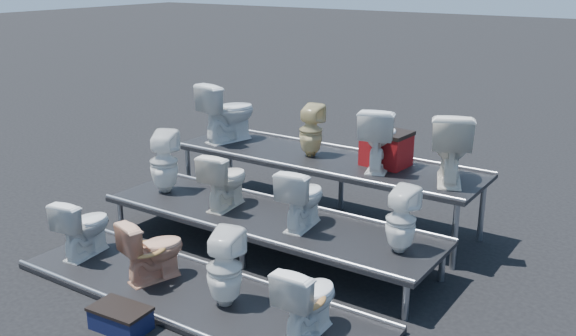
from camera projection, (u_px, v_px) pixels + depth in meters
The scene contains 18 objects.
ground at pixel (267, 253), 7.65m from camera, with size 80.00×80.00×0.00m, color black.
tier_front at pixel (194, 295), 6.61m from camera, with size 4.20×1.20×0.06m, color black.
tier_mid at pixel (267, 235), 7.58m from camera, with size 4.20×1.20×0.46m, color black.
tier_back at pixel (324, 189), 8.55m from camera, with size 4.20×1.20×0.86m, color black.
toilet_0 at pixel (84, 226), 7.37m from camera, with size 0.39×0.69×0.70m, color white.
toilet_1 at pixel (153, 249), 6.79m from camera, with size 0.38×0.67×0.69m, color #E09E7A.
toilet_2 at pixel (225, 268), 6.26m from camera, with size 0.35×0.36×0.78m, color white.
toilet_3 at pixel (308, 299), 5.76m from camera, with size 0.40×0.70×0.71m, color white.
toilet_4 at pixel (164, 162), 8.25m from camera, with size 0.36×0.37×0.80m, color white.
toilet_5 at pixel (225, 180), 7.73m from camera, with size 0.39×0.69×0.70m, color white.
toilet_6 at pixel (302, 197), 7.14m from camera, with size 0.39×0.68×0.70m, color white.
toilet_7 at pixel (401, 220), 6.51m from camera, with size 0.31×0.32×0.69m, color white.
toilet_8 at pixel (228, 112), 9.14m from camera, with size 0.47×0.83×0.85m, color white.
toilet_9 at pixel (311, 131), 8.43m from camera, with size 0.31×0.32×0.69m, color #D1C086.
toilet_10 at pixel (379, 138), 7.88m from camera, with size 0.44×0.77×0.79m, color white.
toilet_11 at pixel (451, 147), 7.40m from camera, with size 0.47×0.82×0.84m, color white.
red_crate at pixel (386, 150), 8.06m from camera, with size 0.55×0.44×0.39m, color maroon.
step_stool at pixel (121, 320), 6.02m from camera, with size 0.54×0.32×0.19m, color black.
Camera 1 is at (4.09, -5.67, 3.27)m, focal length 40.00 mm.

